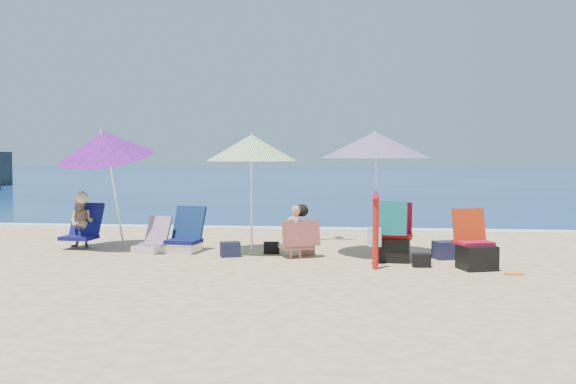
# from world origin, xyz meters

# --- Properties ---
(ground) EXTENTS (120.00, 120.00, 0.00)m
(ground) POSITION_xyz_m (0.00, 0.00, 0.00)
(ground) COLOR #D8BC84
(ground) RESTS_ON ground
(sea) EXTENTS (120.00, 80.00, 0.12)m
(sea) POSITION_xyz_m (0.00, 45.00, -0.05)
(sea) COLOR navy
(sea) RESTS_ON ground
(foam) EXTENTS (120.00, 0.50, 0.04)m
(foam) POSITION_xyz_m (0.00, 5.10, 0.02)
(foam) COLOR white
(foam) RESTS_ON ground
(umbrella_turquoise) EXTENTS (2.12, 2.12, 2.14)m
(umbrella_turquoise) POSITION_xyz_m (1.14, 1.34, 1.88)
(umbrella_turquoise) COLOR silver
(umbrella_turquoise) RESTS_ON ground
(umbrella_striped) EXTENTS (1.65, 1.65, 2.10)m
(umbrella_striped) POSITION_xyz_m (-0.98, 1.38, 1.84)
(umbrella_striped) COLOR white
(umbrella_striped) RESTS_ON ground
(umbrella_blue) EXTENTS (2.05, 2.10, 2.32)m
(umbrella_blue) POSITION_xyz_m (-3.69, 1.55, 1.90)
(umbrella_blue) COLOR white
(umbrella_blue) RESTS_ON ground
(furled_umbrella) EXTENTS (0.13, 0.14, 1.21)m
(furled_umbrella) POSITION_xyz_m (1.13, 0.02, 0.66)
(furled_umbrella) COLOR #B9160D
(furled_umbrella) RESTS_ON ground
(chair_navy) EXTENTS (0.69, 0.79, 0.79)m
(chair_navy) POSITION_xyz_m (-2.21, 1.44, 0.21)
(chair_navy) COLOR #0C0E46
(chair_navy) RESTS_ON ground
(chair_rainbow) EXTENTS (0.64, 0.68, 0.63)m
(chair_rainbow) POSITION_xyz_m (-2.73, 1.27, 0.17)
(chair_rainbow) COLOR #D04955
(chair_rainbow) RESTS_ON ground
(camp_chair_left) EXTENTS (0.65, 0.73, 0.90)m
(camp_chair_left) POSITION_xyz_m (2.63, 0.22, 0.27)
(camp_chair_left) COLOR maroon
(camp_chair_left) RESTS_ON ground
(camp_chair_right) EXTENTS (0.75, 0.76, 0.99)m
(camp_chair_right) POSITION_xyz_m (1.42, 0.78, 0.36)
(camp_chair_right) COLOR #B70E0D
(camp_chair_right) RESTS_ON ground
(person_center) EXTENTS (0.73, 0.60, 0.89)m
(person_center) POSITION_xyz_m (-0.14, 0.97, 0.43)
(person_center) COLOR tan
(person_center) RESTS_ON ground
(person_left) EXTENTS (0.65, 0.74, 1.06)m
(person_left) POSITION_xyz_m (-4.22, 1.71, 0.48)
(person_left) COLOR tan
(person_left) RESTS_ON ground
(bag_navy_a) EXTENTS (0.39, 0.33, 0.25)m
(bag_navy_a) POSITION_xyz_m (-1.28, 0.98, 0.13)
(bag_navy_a) COLOR #161931
(bag_navy_a) RESTS_ON ground
(bag_black_a) EXTENTS (0.29, 0.23, 0.20)m
(bag_black_a) POSITION_xyz_m (-0.64, 1.41, 0.10)
(bag_black_a) COLOR black
(bag_black_a) RESTS_ON ground
(bag_tan) EXTENTS (0.29, 0.25, 0.21)m
(bag_tan) POSITION_xyz_m (-0.01, 1.35, 0.10)
(bag_tan) COLOR #A0785B
(bag_tan) RESTS_ON ground
(bag_navy_b) EXTENTS (0.47, 0.41, 0.29)m
(bag_navy_b) POSITION_xyz_m (2.31, 1.14, 0.15)
(bag_navy_b) COLOR #191C37
(bag_navy_b) RESTS_ON ground
(bag_black_b) EXTENTS (0.28, 0.21, 0.21)m
(bag_black_b) POSITION_xyz_m (1.84, 0.31, 0.10)
(bag_black_b) COLOR black
(bag_black_b) RESTS_ON ground
(orange_item) EXTENTS (0.26, 0.15, 0.03)m
(orange_item) POSITION_xyz_m (3.09, -0.23, 0.02)
(orange_item) COLOR orange
(orange_item) RESTS_ON ground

